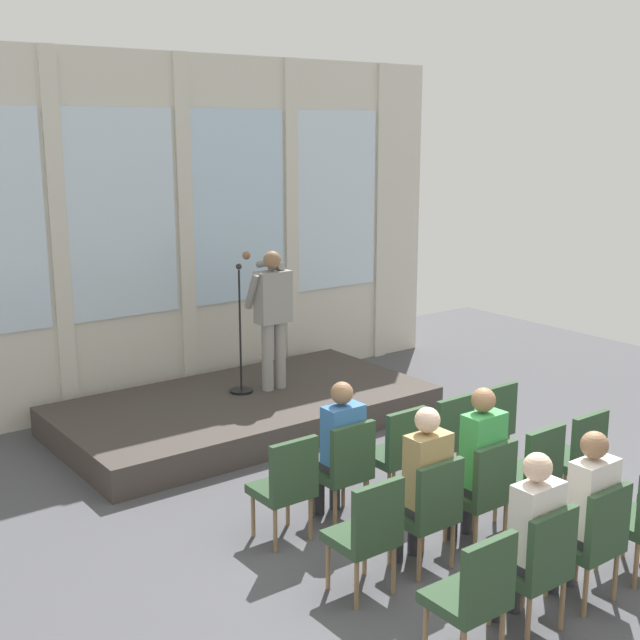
# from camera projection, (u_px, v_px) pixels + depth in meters

# --- Properties ---
(ground_plane) EXTENTS (14.00, 14.00, 0.00)m
(ground_plane) POSITION_uv_depth(u_px,v_px,m) (500.00, 557.00, 6.90)
(ground_plane) COLOR #4C4C51
(rear_partition) EXTENTS (8.11, 0.14, 4.32)m
(rear_partition) POSITION_uv_depth(u_px,v_px,m) (185.00, 228.00, 10.64)
(rear_partition) COLOR beige
(rear_partition) RESTS_ON ground
(stage_platform) EXTENTS (4.30, 2.27, 0.34)m
(stage_platform) POSITION_uv_depth(u_px,v_px,m) (244.00, 410.00, 9.95)
(stage_platform) COLOR #3F3833
(stage_platform) RESTS_ON ground
(speaker) EXTENTS (0.50, 0.69, 1.68)m
(speaker) POSITION_uv_depth(u_px,v_px,m) (272.00, 310.00, 10.02)
(speaker) COLOR gray
(speaker) RESTS_ON stage_platform
(mic_stand) EXTENTS (0.28, 0.28, 1.55)m
(mic_stand) POSITION_uv_depth(u_px,v_px,m) (241.00, 365.00, 10.02)
(mic_stand) COLOR black
(mic_stand) RESTS_ON stage_platform
(chair_r0_c0) EXTENTS (0.46, 0.44, 0.94)m
(chair_r0_c0) POSITION_uv_depth(u_px,v_px,m) (287.00, 483.00, 7.04)
(chair_r0_c0) COLOR olive
(chair_r0_c0) RESTS_ON ground
(chair_r0_c1) EXTENTS (0.46, 0.44, 0.94)m
(chair_r0_c1) POSITION_uv_depth(u_px,v_px,m) (345.00, 465.00, 7.41)
(chair_r0_c1) COLOR olive
(chair_r0_c1) RESTS_ON ground
(audience_r0_c1) EXTENTS (0.36, 0.39, 1.29)m
(audience_r0_c1) POSITION_uv_depth(u_px,v_px,m) (339.00, 443.00, 7.43)
(audience_r0_c1) COLOR #2D2D33
(audience_r0_c1) RESTS_ON ground
(chair_r0_c2) EXTENTS (0.46, 0.44, 0.94)m
(chair_r0_c2) POSITION_uv_depth(u_px,v_px,m) (398.00, 449.00, 7.77)
(chair_r0_c2) COLOR olive
(chair_r0_c2) RESTS_ON ground
(chair_r0_c3) EXTENTS (0.46, 0.44, 0.94)m
(chair_r0_c3) POSITION_uv_depth(u_px,v_px,m) (446.00, 435.00, 8.14)
(chair_r0_c3) COLOR olive
(chair_r0_c3) RESTS_ON ground
(chair_r0_c4) EXTENTS (0.46, 0.44, 0.94)m
(chair_r0_c4) POSITION_uv_depth(u_px,v_px,m) (490.00, 422.00, 8.50)
(chair_r0_c4) COLOR olive
(chair_r0_c4) RESTS_ON ground
(chair_r1_c0) EXTENTS (0.46, 0.44, 0.94)m
(chair_r1_c0) POSITION_uv_depth(u_px,v_px,m) (368.00, 530.00, 6.22)
(chair_r1_c0) COLOR olive
(chair_r1_c0) RESTS_ON ground
(chair_r1_c1) EXTENTS (0.46, 0.44, 0.94)m
(chair_r1_c1) POSITION_uv_depth(u_px,v_px,m) (429.00, 508.00, 6.58)
(chair_r1_c1) COLOR olive
(chair_r1_c1) RESTS_ON ground
(audience_r1_c1) EXTENTS (0.36, 0.39, 1.34)m
(audience_r1_c1) POSITION_uv_depth(u_px,v_px,m) (423.00, 479.00, 6.60)
(audience_r1_c1) COLOR #2D2D33
(audience_r1_c1) RESTS_ON ground
(chair_r1_c2) EXTENTS (0.46, 0.44, 0.94)m
(chair_r1_c2) POSITION_uv_depth(u_px,v_px,m) (484.00, 488.00, 6.95)
(chair_r1_c2) COLOR olive
(chair_r1_c2) RESTS_ON ground
(audience_r1_c2) EXTENTS (0.36, 0.39, 1.38)m
(audience_r1_c2) POSITION_uv_depth(u_px,v_px,m) (478.00, 459.00, 6.96)
(audience_r1_c2) COLOR #2D2D33
(audience_r1_c2) RESTS_ON ground
(chair_r1_c3) EXTENTS (0.46, 0.44, 0.94)m
(chair_r1_c3) POSITION_uv_depth(u_px,v_px,m) (533.00, 470.00, 7.31)
(chair_r1_c3) COLOR olive
(chair_r1_c3) RESTS_ON ground
(chair_r1_c4) EXTENTS (0.46, 0.44, 0.94)m
(chair_r1_c4) POSITION_uv_depth(u_px,v_px,m) (578.00, 453.00, 7.68)
(chair_r1_c4) COLOR olive
(chair_r1_c4) RESTS_ON ground
(chair_r2_c0) EXTENTS (0.46, 0.44, 0.94)m
(chair_r2_c0) POSITION_uv_depth(u_px,v_px,m) (474.00, 592.00, 5.39)
(chair_r2_c0) COLOR olive
(chair_r2_c0) RESTS_ON ground
(chair_r2_c1) EXTENTS (0.46, 0.44, 0.94)m
(chair_r2_c1) POSITION_uv_depth(u_px,v_px,m) (538.00, 562.00, 5.76)
(chair_r2_c1) COLOR olive
(chair_r2_c1) RESTS_ON ground
(audience_r2_c1) EXTENTS (0.36, 0.39, 1.31)m
(audience_r2_c1) POSITION_uv_depth(u_px,v_px,m) (530.00, 531.00, 5.78)
(audience_r2_c1) COLOR #2D2D33
(audience_r2_c1) RESTS_ON ground
(chair_r2_c2) EXTENTS (0.46, 0.44, 0.94)m
(chair_r2_c2) POSITION_uv_depth(u_px,v_px,m) (593.00, 536.00, 6.12)
(chair_r2_c2) COLOR olive
(chair_r2_c2) RESTS_ON ground
(audience_r2_c2) EXTENTS (0.36, 0.39, 1.33)m
(audience_r2_c2) POSITION_uv_depth(u_px,v_px,m) (586.00, 507.00, 6.14)
(audience_r2_c2) COLOR #2D2D33
(audience_r2_c2) RESTS_ON ground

